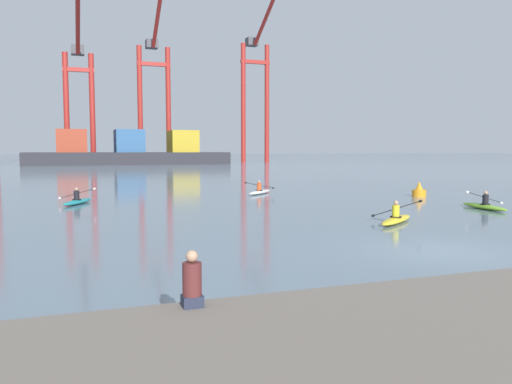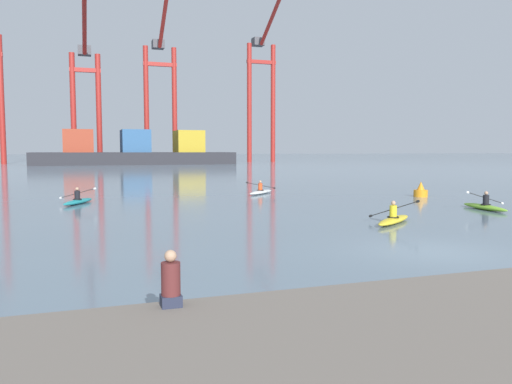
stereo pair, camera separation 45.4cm
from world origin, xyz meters
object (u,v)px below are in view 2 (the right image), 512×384
channel_buoy (421,191)px  kayak_lime (485,206)px  seated_onlooker (171,282)px  gantry_crane_east (262,83)px  kayak_yellow (394,219)px  container_barge (136,152)px  kayak_teal (78,201)px  gantry_crane_east_mid (161,85)px  gantry_crane_west_mid (86,88)px  kayak_white (261,192)px

channel_buoy → kayak_lime: size_ratio=0.29×
channel_buoy → seated_onlooker: size_ratio=1.12×
gantry_crane_east → kayak_lime: size_ratio=11.79×
gantry_crane_east → kayak_yellow: gantry_crane_east is taller
container_barge → kayak_teal: 81.71m
container_barge → kayak_teal: container_barge is taller
gantry_crane_east_mid → kayak_lime: 104.45m
container_barge → channel_buoy: container_barge is taller
kayak_teal → gantry_crane_east_mid: bearing=78.5°
channel_buoy → kayak_yellow: kayak_yellow is taller
kayak_lime → kayak_teal: (-19.72, 9.80, 0.00)m
gantry_crane_west_mid → kayak_yellow: (10.62, -100.88, -16.51)m
container_barge → seated_onlooker: (-10.09, -103.51, -1.58)m
kayak_yellow → kayak_white: 15.21m
container_barge → kayak_white: (0.48, -78.12, -2.40)m
gantry_crane_east_mid → channel_buoy: 97.40m
container_barge → kayak_yellow: 93.36m
gantry_crane_east → kayak_lime: gantry_crane_east is taller
channel_buoy → seated_onlooker: seated_onlooker is taller
container_barge → channel_buoy: 84.09m
gantry_crane_east → seated_onlooker: bearing=-110.5°
container_barge → kayak_white: size_ratio=14.58×
gantry_crane_east → kayak_teal: size_ratio=12.18×
gantry_crane_east_mid → kayak_yellow: bearing=-93.5°
gantry_crane_west_mid → gantry_crane_east_mid: size_ratio=0.86×
gantry_crane_west_mid → gantry_crane_east: 42.85m
container_barge → channel_buoy: size_ratio=41.84×
container_barge → gantry_crane_east: gantry_crane_east is taller
kayak_yellow → seated_onlooker: (-11.02, -10.19, 0.82)m
gantry_crane_east_mid → seated_onlooker: bearing=-98.6°
gantry_crane_west_mid → seated_onlooker: gantry_crane_west_mid is taller
kayak_yellow → kayak_teal: bearing=135.0°
container_barge → gantry_crane_east_mid: bearing=58.8°
kayak_yellow → kayak_lime: (7.26, 2.67, -0.00)m
kayak_lime → gantry_crane_west_mid: bearing=100.3°
kayak_white → gantry_crane_west_mid: bearing=96.8°
gantry_crane_west_mid → kayak_yellow: bearing=-84.0°
seated_onlooker → kayak_teal: bearing=93.6°
container_barge → gantry_crane_east_mid: 21.43m
gantry_crane_east_mid → seated_onlooker: size_ratio=42.83×
seated_onlooker → channel_buoy: bearing=45.3°
container_barge → kayak_lime: 91.06m
gantry_crane_east → kayak_yellow: (-31.93, -104.73, -19.87)m
kayak_yellow → kayak_teal: size_ratio=0.92×
channel_buoy → kayak_yellow: (-8.75, -9.82, -0.19)m
channel_buoy → kayak_white: 10.66m
channel_buoy → gantry_crane_east_mid: bearing=91.4°
kayak_teal → gantry_crane_west_mid: bearing=88.8°
gantry_crane_east_mid → channel_buoy: bearing=-88.6°
gantry_crane_east → gantry_crane_east_mid: bearing=178.3°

